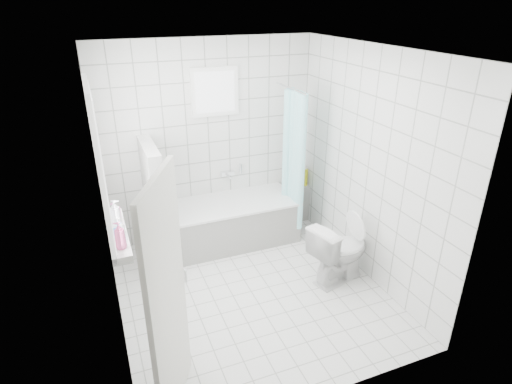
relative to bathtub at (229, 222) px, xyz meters
name	(u,v)px	position (x,y,z in m)	size (l,w,h in m)	color
ground	(251,291)	(-0.13, -1.12, -0.29)	(3.00, 3.00, 0.00)	white
ceiling	(250,50)	(-0.13, -1.12, 2.31)	(3.00, 3.00, 0.00)	white
wall_back	(209,142)	(-0.13, 0.38, 1.01)	(2.80, 0.02, 2.60)	white
wall_front	(327,266)	(-0.13, -2.62, 1.01)	(2.80, 0.02, 2.60)	white
wall_left	(104,210)	(-1.53, -1.12, 1.01)	(0.02, 3.00, 2.60)	white
wall_right	(368,167)	(1.27, -1.12, 1.01)	(0.02, 3.00, 2.60)	white
window_left	(102,166)	(-1.48, -0.82, 1.31)	(0.01, 0.90, 1.40)	white
window_back	(215,92)	(-0.03, 0.33, 1.66)	(0.50, 0.01, 0.50)	white
window_sill	(118,235)	(-1.44, -0.82, 0.57)	(0.18, 1.02, 0.08)	white
door	(168,304)	(-1.20, -2.25, 0.71)	(0.04, 0.80, 2.00)	silver
bathtub	(229,222)	(0.00, 0.00, 0.00)	(1.77, 0.77, 0.58)	white
partition_wall	(155,204)	(-0.95, -0.05, 0.46)	(0.15, 0.85, 1.50)	white
tiled_ledge	(297,201)	(1.14, 0.25, -0.02)	(0.40, 0.24, 0.55)	white
toilet	(340,251)	(0.90, -1.27, 0.08)	(0.42, 0.73, 0.74)	white
curtain_rod	(290,88)	(0.82, -0.02, 1.71)	(0.02, 0.02, 0.80)	silver
shower_curtain	(292,161)	(0.82, -0.16, 0.81)	(0.14, 0.48, 1.78)	#4DDFE3
tub_faucet	(227,173)	(0.10, 0.33, 0.56)	(0.18, 0.06, 0.06)	silver
sill_bottles	(117,223)	(-1.43, -0.87, 0.72)	(0.17, 0.73, 0.28)	white
ledge_bottles	(300,178)	(1.15, 0.23, 0.37)	(0.19, 0.15, 0.25)	#2819CC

